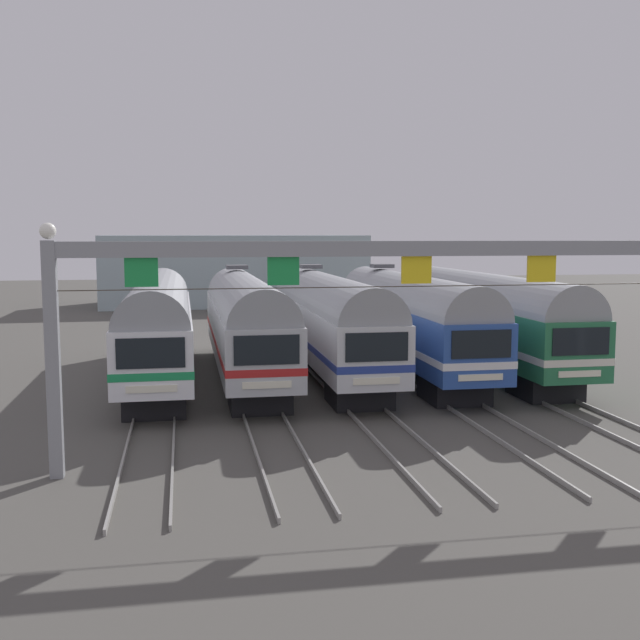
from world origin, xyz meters
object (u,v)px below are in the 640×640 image
object	(u,v)px
commuter_train_stainless	(245,321)
commuter_train_silver	(329,319)
catenary_gantry	(416,284)
commuter_train_blue	(409,318)
commuter_train_green	(486,316)
commuter_train_white	(159,323)

from	to	relation	value
commuter_train_stainless	commuter_train_silver	distance (m)	3.91
commuter_train_stainless	catenary_gantry	world-z (taller)	catenary_gantry
commuter_train_blue	commuter_train_green	world-z (taller)	commuter_train_blue
commuter_train_stainless	commuter_train_silver	bearing A→B (deg)	0.00
catenary_gantry	commuter_train_white	bearing A→B (deg)	120.08
commuter_train_stainless	commuter_train_silver	xyz separation A→B (m)	(3.91, 0.00, 0.00)
commuter_train_blue	commuter_train_green	size ratio (longest dim) A/B	1.00
commuter_train_white	commuter_train_blue	size ratio (longest dim) A/B	1.00
commuter_train_silver	commuter_train_blue	world-z (taller)	same
commuter_train_white	commuter_train_silver	distance (m)	7.82
commuter_train_silver	commuter_train_blue	xyz separation A→B (m)	(3.91, 0.00, 0.00)
commuter_train_silver	catenary_gantry	bearing A→B (deg)	-90.00
catenary_gantry	commuter_train_silver	bearing A→B (deg)	90.00
commuter_train_white	catenary_gantry	bearing A→B (deg)	-59.92
commuter_train_white	catenary_gantry	distance (m)	15.80
commuter_train_stainless	commuter_train_green	world-z (taller)	commuter_train_stainless
commuter_train_white	catenary_gantry	size ratio (longest dim) A/B	0.87
commuter_train_stainless	commuter_train_green	size ratio (longest dim) A/B	1.00
commuter_train_green	catenary_gantry	world-z (taller)	catenary_gantry
commuter_train_white	commuter_train_green	world-z (taller)	same
commuter_train_white	commuter_train_stainless	distance (m)	3.91
commuter_train_green	catenary_gantry	distance (m)	15.80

